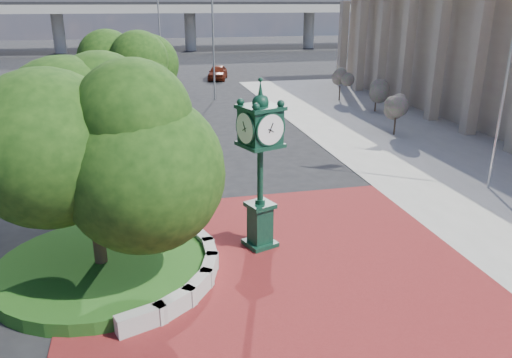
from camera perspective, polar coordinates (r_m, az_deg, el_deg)
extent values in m
plane|color=black|center=(15.99, 1.22, -8.68)|extent=(200.00, 200.00, 0.00)
cube|color=maroon|center=(15.14, 2.16, -10.36)|extent=(12.00, 12.00, 0.04)
cube|color=#9E9B93|center=(31.56, 25.73, 3.82)|extent=(20.00, 50.00, 0.04)
cube|color=#9E9B93|center=(12.91, -12.97, -15.46)|extent=(1.29, 0.76, 0.54)
cube|color=#9E9B93|center=(13.30, -9.21, -14.02)|extent=(1.20, 1.04, 0.54)
cube|color=#9E9B93|center=(13.93, -6.62, -12.19)|extent=(1.00, 1.22, 0.54)
cube|color=#9E9B93|center=(14.72, -5.33, -10.26)|extent=(0.71, 1.30, 0.54)
cube|color=#9E9B93|center=(15.57, -5.29, -8.48)|extent=(0.35, 1.25, 0.54)
cube|color=#9E9B93|center=(16.40, -6.28, -6.97)|extent=(0.71, 1.30, 0.54)
cube|color=#9E9B93|center=(17.15, -8.07, -5.81)|extent=(1.00, 1.22, 0.54)
cube|color=#9E9B93|center=(17.76, -10.46, -5.03)|extent=(1.20, 1.04, 0.54)
cube|color=#9E9B93|center=(18.18, -13.23, -4.63)|extent=(1.29, 0.76, 0.54)
cylinder|color=#134314|center=(15.58, -17.18, -9.62)|extent=(6.10, 6.10, 0.40)
cube|color=black|center=(32.89, 25.75, 11.52)|extent=(0.30, 40.00, 5.50)
cube|color=#9E9B93|center=(83.71, -11.22, 18.58)|extent=(90.00, 12.00, 1.20)
cube|color=black|center=(83.70, -11.26, 19.13)|extent=(90.00, 12.00, 0.40)
cylinder|color=#9E9B93|center=(84.54, -21.62, 15.25)|extent=(1.80, 1.80, 6.00)
cylinder|color=#9E9B93|center=(84.19, -7.52, 16.39)|extent=(1.80, 1.80, 6.00)
cylinder|color=#9E9B93|center=(88.47, 6.04, 16.60)|extent=(1.80, 1.80, 6.00)
cylinder|color=#38281C|center=(15.18, -17.51, -6.70)|extent=(0.36, 0.36, 2.17)
sphere|color=black|center=(14.25, -18.59, 2.90)|extent=(5.20, 5.20, 5.20)
cylinder|color=#38281C|center=(32.32, -13.74, 7.28)|extent=(0.36, 0.36, 1.92)
sphere|color=black|center=(31.93, -14.08, 11.28)|extent=(4.40, 4.40, 4.40)
cube|color=black|center=(16.50, 0.46, -7.37)|extent=(1.17, 1.17, 0.18)
cube|color=black|center=(16.19, 0.47, -5.14)|extent=(0.80, 0.80, 1.25)
cube|color=black|center=(15.93, 0.47, -2.99)|extent=(1.02, 1.02, 0.14)
cylinder|color=black|center=(15.56, 0.48, 0.53)|extent=(0.19, 0.19, 1.93)
cube|color=black|center=(15.12, 0.50, 6.08)|extent=(1.31, 1.31, 1.02)
cylinder|color=white|center=(14.69, 1.66, 5.66)|extent=(0.88, 0.38, 0.91)
cylinder|color=white|center=(15.56, -0.59, 6.46)|extent=(0.88, 0.38, 0.91)
cylinder|color=white|center=(14.84, -1.23, 5.81)|extent=(0.38, 0.88, 0.91)
cylinder|color=white|center=(15.41, 2.17, 6.33)|extent=(0.38, 0.88, 0.91)
sphere|color=black|center=(14.97, 0.51, 8.70)|extent=(0.50, 0.50, 0.50)
cone|color=black|center=(14.90, 0.51, 10.12)|extent=(0.20, 0.20, 0.57)
imported|color=#551A0C|center=(52.13, -4.40, 12.06)|extent=(2.80, 4.60, 1.46)
cylinder|color=silver|center=(22.59, 26.65, 9.96)|extent=(0.11, 0.11, 9.15)
cylinder|color=slate|center=(41.04, -4.89, 14.78)|extent=(0.15, 0.15, 8.28)
cylinder|color=slate|center=(58.70, -10.98, 16.51)|extent=(0.17, 0.17, 9.39)
cylinder|color=#38281C|center=(31.00, 15.57, 5.92)|extent=(0.10, 0.10, 1.20)
sphere|color=#A0507C|center=(30.79, 15.74, 7.72)|extent=(1.20, 1.20, 1.20)
cylinder|color=#38281C|center=(37.41, 13.49, 8.37)|extent=(0.10, 0.10, 1.20)
sphere|color=#A0507C|center=(37.23, 13.62, 9.88)|extent=(1.20, 1.20, 1.20)
cylinder|color=#38281C|center=(41.12, 9.52, 9.62)|extent=(0.10, 0.10, 1.20)
sphere|color=#A0507C|center=(40.96, 9.60, 11.00)|extent=(1.20, 1.20, 1.20)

